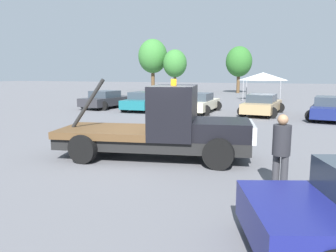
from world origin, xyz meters
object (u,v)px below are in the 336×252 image
(tree_right, at_px, (239,62))
(tree_left, at_px, (175,64))
(person_near_truck, at_px, (281,148))
(parked_car_navy, at_px, (331,108))
(parked_car_teal, at_px, (145,101))
(tow_truck, at_px, (165,128))
(parked_car_cream, at_px, (199,103))
(parked_car_charcoal, at_px, (106,100))
(tree_center, at_px, (153,56))
(parked_car_tan, at_px, (262,105))
(canopy_tent_white, at_px, (263,76))

(tree_right, bearing_deg, tree_left, -175.44)
(person_near_truck, relative_size, parked_car_navy, 0.35)
(parked_car_teal, height_order, tree_right, tree_right)
(parked_car_navy, bearing_deg, tow_truck, 159.97)
(tow_truck, bearing_deg, parked_car_cream, 88.78)
(parked_car_charcoal, distance_m, tree_right, 23.99)
(tow_truck, bearing_deg, parked_car_teal, 106.01)
(parked_car_teal, height_order, tree_center, tree_center)
(parked_car_teal, height_order, parked_car_tan, same)
(parked_car_teal, height_order, parked_car_cream, same)
(parked_car_tan, xyz_separation_m, tree_right, (-4.22, 22.97, 3.48))
(tree_left, distance_m, tree_right, 8.71)
(parked_car_teal, xyz_separation_m, parked_car_navy, (12.14, -1.04, 0.00))
(parked_car_charcoal, xyz_separation_m, parked_car_cream, (7.44, -0.52, -0.00))
(tow_truck, relative_size, parked_car_teal, 1.34)
(parked_car_cream, relative_size, tree_left, 0.80)
(canopy_tent_white, relative_size, tree_center, 0.46)
(parked_car_teal, bearing_deg, tree_center, 19.45)
(parked_car_teal, distance_m, parked_car_tan, 8.23)
(tow_truck, xyz_separation_m, parked_car_charcoal, (-9.18, 12.73, -0.32))
(parked_car_charcoal, relative_size, parked_car_navy, 0.93)
(tree_center, bearing_deg, tow_truck, -68.23)
(parked_car_tan, bearing_deg, parked_car_cream, 99.55)
(parked_car_charcoal, distance_m, canopy_tent_white, 15.86)
(parked_car_teal, bearing_deg, tree_right, -10.25)
(parked_car_navy, bearing_deg, parked_car_tan, 84.53)
(parked_car_navy, height_order, tree_right, tree_right)
(canopy_tent_white, distance_m, tree_left, 16.34)
(parked_car_teal, height_order, canopy_tent_white, canopy_tent_white)
(tow_truck, distance_m, tree_center, 38.71)
(tow_truck, bearing_deg, canopy_tent_white, 76.35)
(tree_right, bearing_deg, parked_car_cream, -89.72)
(parked_car_teal, bearing_deg, person_near_truck, -147.40)
(parked_car_cream, xyz_separation_m, tree_center, (-12.53, 23.55, 4.40))
(person_near_truck, relative_size, tree_center, 0.24)
(parked_car_navy, relative_size, tree_left, 0.87)
(parked_car_navy, relative_size, tree_center, 0.68)
(parked_car_charcoal, relative_size, tree_center, 0.63)
(parked_car_tan, bearing_deg, tree_left, 37.81)
(person_near_truck, height_order, tree_center, tree_center)
(parked_car_teal, height_order, parked_car_navy, same)
(parked_car_teal, bearing_deg, tow_truck, -155.00)
(canopy_tent_white, height_order, tree_right, tree_right)
(parked_car_navy, height_order, tree_center, tree_center)
(parked_car_tan, xyz_separation_m, tree_left, (-12.90, 22.28, 3.30))
(canopy_tent_white, bearing_deg, tree_right, 108.02)
(parked_car_charcoal, bearing_deg, parked_car_teal, -86.28)
(parked_car_charcoal, bearing_deg, person_near_truck, -129.52)
(parked_car_teal, relative_size, tree_center, 0.63)
(tree_left, bearing_deg, tow_truck, -73.07)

